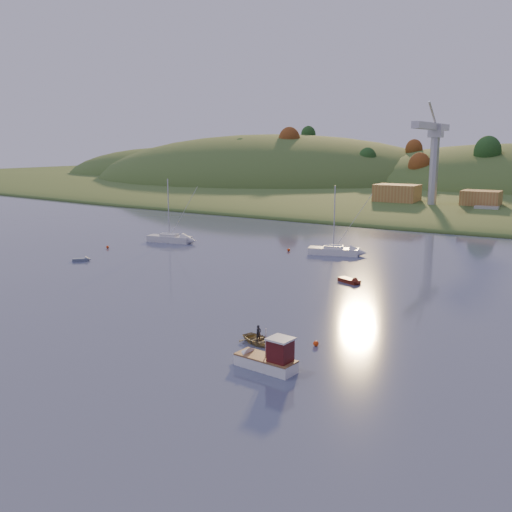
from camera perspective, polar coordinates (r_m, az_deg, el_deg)
The scene contains 22 objects.
ground at distance 50.05m, azimuth -23.96°, elevation -10.66°, with size 500.00×500.00×0.00m, color #313851.
far_shore at distance 259.25m, azimuth 22.86°, elevation 6.36°, with size 620.00×220.00×1.50m, color #314B1E.
shore_slope at distance 195.45m, azimuth 19.87°, elevation 5.28°, with size 640.00×150.00×7.00m, color #314B1E.
hill_left_far at distance 312.87m, azimuth -8.20°, elevation 7.79°, with size 120.00×100.00×32.00m, color #314B1E.
hill_left at distance 260.60m, azimuth 1.70°, elevation 7.24°, with size 170.00×140.00×44.00m, color #314B1E.
hillside_trees at distance 215.00m, azimuth 20.98°, elevation 5.68°, with size 280.00×50.00×32.00m, color #174219, non-canonical shape.
wharf at distance 152.46m, azimuth 18.40°, elevation 4.35°, with size 42.00×16.00×2.40m, color slate.
shed_west at distance 156.49m, azimuth 13.91°, elevation 6.08°, with size 11.00×8.00×4.80m, color #A46A36.
shed_east at distance 152.51m, azimuth 21.58°, elevation 5.35°, with size 9.00×7.00×4.00m, color #A46A36.
dock_crane at distance 148.76m, azimuth 17.31°, elevation 10.43°, with size 3.20×28.00×20.30m.
fishing_boat at distance 46.62m, azimuth 0.58°, elevation -10.13°, with size 6.21×2.50×3.86m.
sailboat_near at distance 105.99m, azimuth -8.66°, elevation 1.78°, with size 8.63×3.89×11.55m.
sailboat_far at distance 93.70m, azimuth 7.75°, elevation 0.57°, with size 8.45×4.50×11.23m.
canoe at distance 52.03m, azimuth 0.26°, elevation -8.37°, with size 2.65×3.72×0.77m, color #917F50.
paddler at distance 51.91m, azimuth 0.26°, elevation -7.99°, with size 0.55×0.36×1.50m, color black.
red_tender at distance 74.80m, azimuth 9.67°, elevation -2.55°, with size 3.84×2.66×1.25m.
grey_dinghy at distance 91.91m, azimuth -16.81°, elevation -0.34°, with size 2.71×2.63×1.03m.
work_vessel at distance 146.55m, azimuth 22.01°, elevation 3.83°, with size 12.75×5.04×3.23m.
buoy_0 at distance 51.77m, azimuth 6.01°, elevation -8.70°, with size 0.50×0.50×0.50m, color red.
buoy_1 at distance 74.50m, azimuth 9.50°, elevation -2.61°, with size 0.50×0.50×0.50m, color red.
buoy_2 at distance 101.82m, azimuth -14.62°, elevation 0.88°, with size 0.50×0.50×0.50m, color red.
buoy_3 at distance 95.86m, azimuth 3.28°, elevation 0.60°, with size 0.50×0.50×0.50m, color red.
Camera 1 is at (39.12, -25.66, 17.78)m, focal length 40.00 mm.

